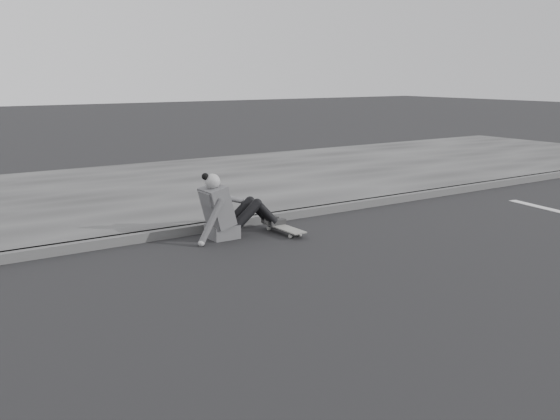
% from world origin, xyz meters
% --- Properties ---
extents(ground, '(80.00, 80.00, 0.00)m').
position_xyz_m(ground, '(0.00, 0.00, 0.00)').
color(ground, black).
rests_on(ground, ground).
extents(curb, '(24.00, 0.16, 0.12)m').
position_xyz_m(curb, '(0.00, 2.58, 0.06)').
color(curb, '#474747').
rests_on(curb, ground).
extents(sidewalk, '(24.00, 6.00, 0.12)m').
position_xyz_m(sidewalk, '(0.00, 5.60, 0.06)').
color(sidewalk, '#3A3A3A').
rests_on(sidewalk, ground).
extents(skateboard, '(0.20, 0.78, 0.09)m').
position_xyz_m(skateboard, '(-0.34, 1.91, 0.07)').
color(skateboard, gray).
rests_on(skateboard, ground).
extents(seated_woman, '(1.38, 0.46, 0.88)m').
position_xyz_m(seated_woman, '(-1.08, 2.16, 0.36)').
color(seated_woman, '#4C4C4E').
rests_on(seated_woman, ground).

